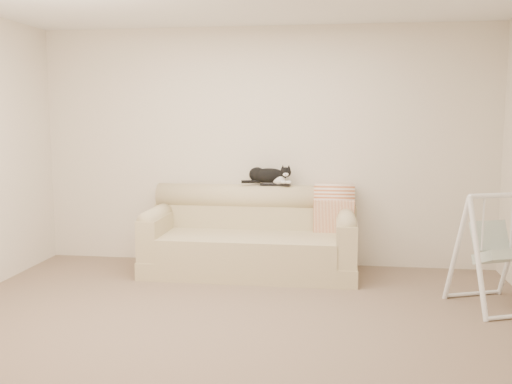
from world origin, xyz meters
TOP-DOWN VIEW (x-y plane):
  - ground_plane at (0.00, 0.00)m, footprint 5.00×5.00m
  - room_shell at (0.00, 0.00)m, footprint 5.04×4.04m
  - sofa at (-0.09, 1.62)m, footprint 2.20×0.93m
  - remote_a at (0.06, 1.84)m, footprint 0.18×0.05m
  - remote_b at (0.22, 1.84)m, footprint 0.18×0.09m
  - tuxedo_cat at (0.06, 1.86)m, footprint 0.55×0.21m
  - throw_blanket at (0.77, 1.84)m, footprint 0.43×0.38m
  - baby_swing at (2.15, 0.77)m, footprint 0.80×0.82m

SIDE VIEW (x-z plane):
  - ground_plane at x=0.00m, z-range 0.00..0.00m
  - sofa at x=-0.09m, z-range -0.10..0.80m
  - baby_swing at x=2.15m, z-range 0.00..1.00m
  - throw_blanket at x=0.77m, z-range 0.44..1.01m
  - remote_b at x=0.22m, z-range 0.90..0.92m
  - remote_a at x=0.06m, z-range 0.90..0.92m
  - tuxedo_cat at x=0.06m, z-range 0.89..1.11m
  - room_shell at x=0.00m, z-range 0.23..2.83m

